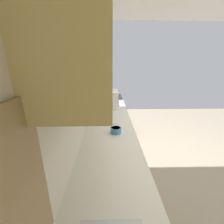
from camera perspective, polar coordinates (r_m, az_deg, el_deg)
ground_plane at (r=2.90m, az=27.62°, el=-20.36°), size 6.98×6.98×0.00m
wall_back at (r=1.99m, az=-11.58°, el=8.24°), size 4.48×0.12×2.75m
counter_run at (r=1.99m, az=-0.73°, el=-20.98°), size 3.55×0.64×0.91m
upper_cabinets at (r=1.54m, az=-7.00°, el=22.26°), size 2.16×0.31×0.60m
window_back_wall at (r=0.59m, az=-35.83°, el=-31.41°), size 0.42×0.02×0.65m
oven_range at (r=3.82m, az=-0.85°, el=-0.44°), size 0.62×0.64×1.09m
microwave at (r=2.83m, az=-1.31°, el=5.31°), size 0.44×0.37×0.32m
bowl at (r=1.78m, az=1.54°, el=-7.10°), size 0.13×0.13×0.07m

